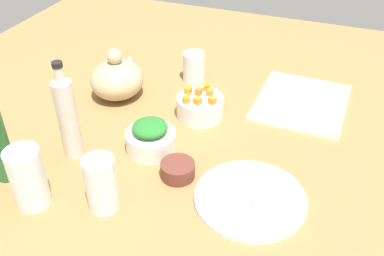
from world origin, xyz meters
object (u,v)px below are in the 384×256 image
bowl_greens (151,141)px  drinking_glass_1 (194,67)px  cutting_board (301,102)px  drinking_glass_2 (28,178)px  plate_tofu (250,199)px  teapot (117,79)px  bottle_1 (68,118)px  drinking_glass_0 (101,184)px  bowl_carrots (200,107)px  bowl_small_side (178,170)px

bowl_greens → drinking_glass_1: size_ratio=1.36×
cutting_board → drinking_glass_2: drinking_glass_2 is taller
plate_tofu → teapot: bearing=59.2°
bottle_1 → cutting_board: bearing=-48.1°
drinking_glass_2 → teapot: bearing=5.6°
drinking_glass_0 → drinking_glass_1: bearing=1.7°
plate_tofu → teapot: teapot is taller
bowl_carrots → teapot: size_ratio=0.74×
cutting_board → drinking_glass_0: drinking_glass_0 is taller
bowl_greens → bowl_carrots: (18.88, -6.22, 0.36)cm
cutting_board → drinking_glass_1: (2.23, 34.73, 4.13)cm
plate_tofu → drinking_glass_2: (-17.31, 43.96, 6.48)cm
cutting_board → bowl_small_side: bearing=152.7°
plate_tofu → bottle_1: bottle_1 is taller
bowl_small_side → teapot: bearing=48.4°
drinking_glass_1 → drinking_glass_2: drinking_glass_2 is taller
drinking_glass_2 → drinking_glass_1: bearing=-11.6°
bowl_carrots → bowl_small_side: bowl_carrots is taller
cutting_board → drinking_glass_1: drinking_glass_1 is taller
drinking_glass_1 → drinking_glass_2: (-63.67, 13.11, 2.45)cm
bowl_carrots → teapot: teapot is taller
teapot → bowl_small_side: bearing=-131.6°
bottle_1 → drinking_glass_2: (-17.43, -1.20, -3.84)cm
cutting_board → bowl_carrots: bearing=122.7°
drinking_glass_1 → drinking_glass_2: 65.05cm
drinking_glass_0 → drinking_glass_1: drinking_glass_0 is taller
cutting_board → bowl_greens: size_ratio=2.32×
bowl_small_side → drinking_glass_1: bearing=16.1°
drinking_glass_1 → drinking_glass_0: bearing=-178.3°
drinking_glass_0 → cutting_board: bearing=-30.1°
bowl_carrots → drinking_glass_2: (-44.88, 22.10, 4.12)cm
drinking_glass_2 → cutting_board: bearing=-37.9°
bottle_1 → drinking_glass_0: size_ratio=1.99×
cutting_board → plate_tofu: size_ratio=1.18×
cutting_board → bowl_greens: 47.77cm
bottle_1 → bowl_small_side: bearing=-86.5°
drinking_glass_0 → bowl_small_side: bearing=-37.3°
teapot → drinking_glass_0: (-41.71, -19.38, 0.53)cm
teapot → drinking_glass_2: 46.41cm
bowl_greens → drinking_glass_0: size_ratio=0.98×
bowl_greens → drinking_glass_2: size_ratio=0.89×
bowl_carrots → teapot: bearing=87.2°
bowl_small_side → bottle_1: (-1.66, 27.21, 9.03)cm
bowl_small_side → drinking_glass_2: bearing=126.3°
plate_tofu → bowl_greens: bowl_greens is taller
bowl_carrots → bottle_1: size_ratio=0.51×
bottle_1 → drinking_glass_0: bearing=-128.8°
plate_tofu → bowl_small_side: (1.78, 17.95, 1.29)cm
plate_tofu → cutting_board: bearing=-5.0°
bowl_carrots → drinking_glass_1: size_ratio=1.42×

